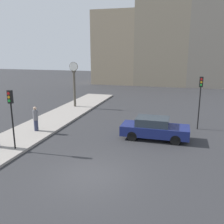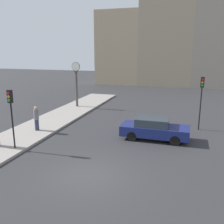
% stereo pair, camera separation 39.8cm
% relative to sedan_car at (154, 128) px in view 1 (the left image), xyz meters
% --- Properties ---
extents(ground_plane, '(120.00, 120.00, 0.00)m').
position_rel_sedan_car_xyz_m(ground_plane, '(-2.33, -6.04, -0.75)').
color(ground_plane, '#2D2D30').
extents(sidewalk_corner, '(3.49, 23.22, 0.15)m').
position_rel_sedan_car_xyz_m(sidewalk_corner, '(-8.84, 3.57, -0.67)').
color(sidewalk_corner, gray).
rests_on(sidewalk_corner, ground_plane).
extents(building_row, '(23.31, 5.00, 18.47)m').
position_rel_sedan_car_xyz_m(building_row, '(-2.16, 28.01, 6.98)').
color(building_row, tan).
rests_on(building_row, ground_plane).
extents(sedan_car, '(4.51, 1.79, 1.49)m').
position_rel_sedan_car_xyz_m(sedan_car, '(0.00, 0.00, 0.00)').
color(sedan_car, navy).
rests_on(sedan_car, ground_plane).
extents(traffic_light_near, '(0.26, 0.24, 3.53)m').
position_rel_sedan_car_xyz_m(traffic_light_near, '(-7.79, -4.38, 1.94)').
color(traffic_light_near, black).
rests_on(traffic_light_near, sidewalk_corner).
extents(traffic_light_far, '(0.26, 0.24, 4.00)m').
position_rel_sedan_car_xyz_m(traffic_light_far, '(2.98, 3.11, 2.11)').
color(traffic_light_far, black).
rests_on(traffic_light_far, ground_plane).
extents(street_clock, '(0.91, 0.32, 4.59)m').
position_rel_sedan_car_xyz_m(street_clock, '(-9.09, 7.38, 1.84)').
color(street_clock, '#4C473D').
rests_on(street_clock, sidewalk_corner).
extents(pedestrian_grey_jacket, '(0.35, 0.35, 1.80)m').
position_rel_sedan_car_xyz_m(pedestrian_grey_jacket, '(-8.46, -0.98, 0.31)').
color(pedestrian_grey_jacket, '#2D334C').
rests_on(pedestrian_grey_jacket, sidewalk_corner).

